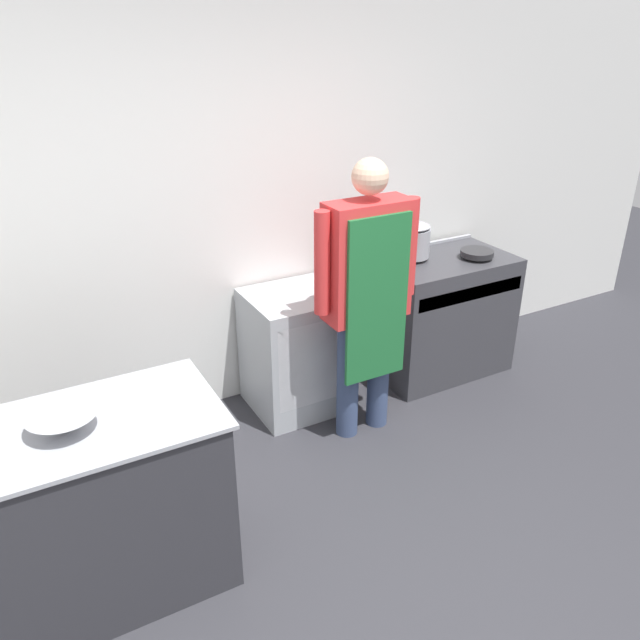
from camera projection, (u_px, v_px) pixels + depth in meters
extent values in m
plane|color=#2D2D33|center=(434.00, 617.00, 2.82)|extent=(14.00, 14.00, 0.00)
cube|color=white|center=(234.00, 210.00, 3.98)|extent=(8.00, 0.05, 2.70)
cube|color=#2D2D33|center=(83.00, 515.00, 2.77)|extent=(1.23, 0.63, 0.89)
cube|color=#9EA0A8|center=(65.00, 430.00, 2.57)|extent=(1.28, 0.66, 0.02)
cube|color=#38383D|center=(440.00, 315.00, 4.68)|extent=(0.99, 0.63, 0.90)
cube|color=#9EA0A8|center=(471.00, 293.00, 4.32)|extent=(0.91, 0.03, 0.10)
cube|color=#9EA0A8|center=(419.00, 245.00, 4.73)|extent=(0.99, 0.03, 0.02)
cube|color=#A8ADB2|center=(295.00, 351.00, 4.22)|extent=(0.61, 0.57, 0.83)
cube|color=silver|center=(315.00, 364.00, 3.99)|extent=(0.52, 0.02, 0.58)
cylinder|color=#38476B|center=(348.00, 378.00, 3.92)|extent=(0.14, 0.14, 0.81)
cylinder|color=#38476B|center=(379.00, 369.00, 4.02)|extent=(0.14, 0.14, 0.81)
cube|color=red|center=(367.00, 261.00, 3.64)|extent=(0.52, 0.22, 0.71)
cube|color=#1E6633|center=(377.00, 301.00, 3.64)|extent=(0.41, 0.02, 1.02)
cylinder|color=red|center=(322.00, 264.00, 3.50)|extent=(0.09, 0.09, 0.61)
cylinder|color=red|center=(410.00, 247.00, 3.76)|extent=(0.09, 0.09, 0.61)
sphere|color=beige|center=(370.00, 177.00, 3.43)|extent=(0.21, 0.21, 0.21)
cone|color=#9EA0A8|center=(63.00, 422.00, 2.54)|extent=(0.29, 0.29, 0.08)
cylinder|color=#9EA0A8|center=(412.00, 242.00, 4.43)|extent=(0.26, 0.26, 0.21)
ellipsoid|color=#9EA0A8|center=(413.00, 226.00, 4.38)|extent=(0.25, 0.25, 0.05)
cylinder|color=#262628|center=(477.00, 253.00, 4.47)|extent=(0.24, 0.24, 0.04)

